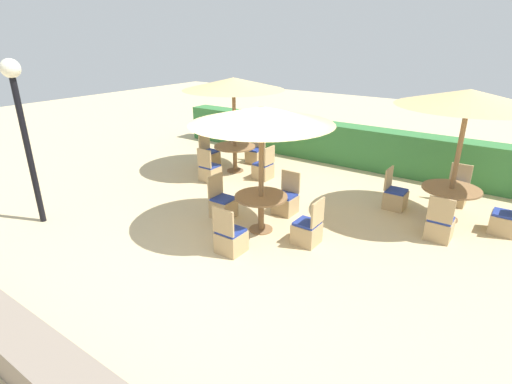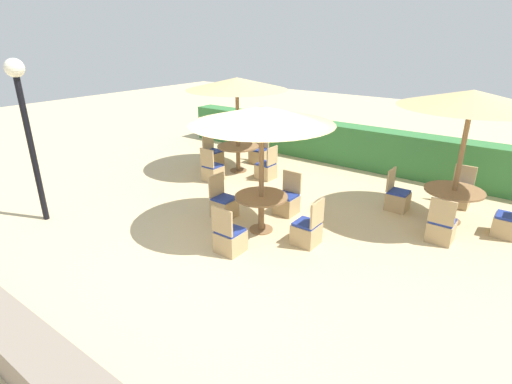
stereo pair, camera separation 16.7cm
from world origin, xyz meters
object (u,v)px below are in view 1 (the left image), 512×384
object	(u,v)px
patio_chair_center_south	(231,239)
patio_chair_back_left_east	(263,169)
parasol_back_right	(469,98)
patio_chair_back_left_north	(255,155)
patio_chair_back_right_west	(395,197)
patio_chair_center_north	(286,202)
patio_chair_back_right_south	(439,227)
patio_chair_center_east	(307,231)
round_table_back_left	(235,151)
patio_chair_back_left_south	(210,172)
patio_chair_back_left_west	(210,156)
patio_chair_back_right_east	(504,221)
parasol_back_left	(233,84)
lamp_post	(20,111)
patio_chair_back_right_north	(456,193)
round_table_center	(261,203)
round_table_back_right	(451,194)
patio_chair_center_west	(223,205)
parasol_center	(261,116)

from	to	relation	value
patio_chair_center_south	patio_chair_back_left_east	distance (m)	4.05
parasol_back_right	patio_chair_back_left_north	world-z (taller)	parasol_back_right
patio_chair_back_right_west	patio_chair_center_south	size ratio (longest dim) A/B	1.00
patio_chair_center_north	patio_chair_back_right_south	bearing A→B (deg)	-167.75
patio_chair_back_right_west	patio_chair_center_east	bearing A→B (deg)	-17.48
patio_chair_center_north	round_table_back_left	distance (m)	3.20
parasol_back_right	patio_chair_back_left_south	xyz separation A→B (m)	(-5.77, -1.13, -2.32)
patio_chair_back_right_west	patio_chair_back_left_west	xyz separation A→B (m)	(-5.62, -0.00, 0.00)
parasol_back_right	patio_chair_back_left_south	world-z (taller)	parasol_back_right
patio_chair_back_right_east	parasol_back_left	world-z (taller)	parasol_back_left
lamp_post	parasol_back_left	size ratio (longest dim) A/B	1.19
parasol_back_left	patio_chair_back_left_east	distance (m)	2.44
patio_chair_back_right_west	parasol_back_left	distance (m)	5.12
patio_chair_back_right_north	round_table_center	size ratio (longest dim) A/B	0.89
patio_chair_back_right_north	patio_chair_back_right_west	size ratio (longest dim) A/B	1.00
round_table_back_right	patio_chair_back_right_east	distance (m)	1.11
patio_chair_center_south	parasol_back_left	size ratio (longest dim) A/B	0.33
round_table_center	patio_chair_back_left_north	xyz separation A→B (m)	(-2.75, 3.66, -0.33)
round_table_back_right	patio_chair_center_west	distance (m)	4.84
lamp_post	patio_chair_center_west	xyz separation A→B (m)	(3.00, 2.41, -2.09)
patio_chair_back_right_west	patio_chair_back_left_south	xyz separation A→B (m)	(-4.66, -1.09, 0.00)
patio_chair_back_right_north	patio_chair_center_east	size ratio (longest dim) A/B	1.00
round_table_center	patio_chair_center_west	world-z (taller)	patio_chair_center_west
patio_chair_back_left_north	parasol_back_right	bearing A→B (deg)	170.72
patio_chair_center_south	round_table_back_right	bearing A→B (deg)	52.19
patio_chair_back_right_north	patio_chair_center_south	size ratio (longest dim) A/B	1.00
patio_chair_center_north	patio_chair_back_left_south	size ratio (longest dim) A/B	1.00
patio_chair_back_right_west	patio_chair_center_west	distance (m)	3.92
round_table_back_left	patio_chair_back_left_south	size ratio (longest dim) A/B	1.27
patio_chair_back_left_west	patio_chair_back_left_north	world-z (taller)	same
parasol_back_left	patio_chair_back_left_north	distance (m)	2.43
patio_chair_back_right_south	patio_chair_back_left_west	xyz separation A→B (m)	(-6.80, 1.00, 0.00)
round_table_back_left	patio_chair_back_left_north	distance (m)	1.06
patio_chair_back_left_east	patio_chair_back_left_south	world-z (taller)	same
lamp_post	patio_chair_center_north	bearing A→B (deg)	40.02
patio_chair_back_right_south	patio_chair_back_left_west	distance (m)	6.87
round_table_back_right	patio_chair_back_left_east	xyz separation A→B (m)	(-4.70, -0.12, -0.33)
parasol_back_right	patio_chair_back_right_south	bearing A→B (deg)	-86.77
patio_chair_back_right_north	patio_chair_back_right_south	xyz separation A→B (m)	(0.09, -2.07, 0.00)
patio_chair_back_right_west	parasol_back_left	xyz separation A→B (m)	(-4.62, -0.02, 2.21)
parasol_back_right	patio_chair_center_east	world-z (taller)	parasol_back_right
patio_chair_back_left_south	patio_chair_back_left_west	bearing A→B (deg)	131.69
patio_chair_back_right_east	round_table_back_left	size ratio (longest dim) A/B	0.78
lamp_post	patio_chair_center_south	xyz separation A→B (m)	(4.10, 1.31, -2.09)
patio_chair_center_west	patio_chair_back_left_east	size ratio (longest dim) A/B	1.00
patio_chair_back_right_south	parasol_back_left	bearing A→B (deg)	170.40
patio_chair_center_north	patio_chair_back_left_south	xyz separation A→B (m)	(-2.76, 0.59, 0.00)
patio_chair_back_right_south	patio_chair_center_west	size ratio (longest dim) A/B	1.00
parasol_center	patio_chair_center_north	bearing A→B (deg)	92.06
lamp_post	patio_chair_back_right_west	xyz separation A→B (m)	(5.91, 5.04, -2.09)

